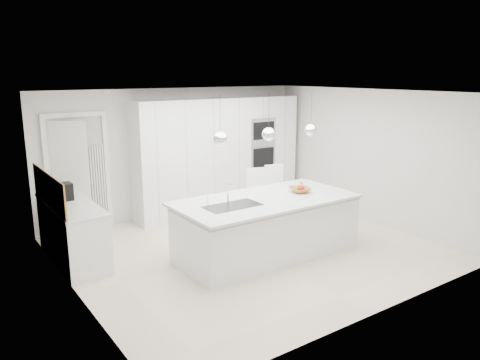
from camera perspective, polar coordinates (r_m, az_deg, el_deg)
floor at (r=7.63m, az=1.30°, el=-8.49°), size 5.50×5.50×0.00m
wall_back at (r=9.37m, az=-7.73°, el=3.39°), size 5.50×0.00×5.50m
wall_left at (r=6.11m, az=-19.98°, el=-2.49°), size 0.00×5.00×5.00m
ceiling at (r=7.11m, az=1.41°, el=10.61°), size 5.50×5.50×0.00m
tall_cabinets at (r=9.52m, az=-2.59°, el=3.04°), size 3.60×0.60×2.30m
oven_stack at (r=9.74m, az=2.87°, el=4.46°), size 0.62×0.04×1.05m
doorway_frame at (r=8.68m, az=-19.09°, el=0.51°), size 1.11×0.08×2.13m
hallway_door at (r=8.58m, az=-20.59°, el=0.11°), size 0.76×0.38×2.00m
radiator at (r=8.80m, az=-16.99°, el=-0.35°), size 0.32×0.04×1.40m
left_base_cabinets at (r=7.53m, az=-19.71°, el=-6.12°), size 0.60×1.80×0.86m
left_worktop at (r=7.40m, az=-19.98°, el=-2.82°), size 0.62×1.82×0.04m
oak_backsplash at (r=7.27m, az=-22.33°, el=-1.09°), size 0.02×1.80×0.50m
island_base at (r=7.32m, az=3.35°, el=-5.89°), size 2.80×1.20×0.86m
island_worktop at (r=7.22m, az=3.15°, el=-2.41°), size 2.84×1.40×0.04m
island_sink at (r=6.83m, az=-0.91°, el=-3.82°), size 0.84×0.44×0.18m
island_tap at (r=6.96m, az=-1.50°, el=-1.54°), size 0.02×0.02×0.30m
pendant_left at (r=6.49m, az=-2.41°, el=5.04°), size 0.20×0.20×0.20m
pendant_mid at (r=6.98m, az=3.51°, el=5.60°), size 0.20×0.20×0.20m
pendant_right at (r=7.53m, az=8.62°, el=6.02°), size 0.20×0.20×0.20m
fruit_bowl at (r=7.62m, az=7.33°, el=-1.20°), size 0.41×0.41×0.08m
espresso_machine at (r=7.59m, az=-20.39°, el=-1.29°), size 0.16×0.25×0.26m
bar_stool_left at (r=8.38m, az=2.46°, el=-2.49°), size 0.51×0.60×1.12m
bar_stool_right at (r=8.48m, az=4.75°, el=-2.18°), size 0.48×0.60×1.16m
apple_a at (r=7.62m, az=7.57°, el=-0.96°), size 0.09×0.09×0.09m
apple_b at (r=7.64m, az=7.35°, el=-0.98°), size 0.07×0.07×0.07m
apple_c at (r=7.62m, az=7.59°, el=-1.04°), size 0.07×0.07×0.07m
apple_extra_3 at (r=7.64m, az=7.23°, el=-0.92°), size 0.08×0.08×0.08m
banana_bunch at (r=7.58m, az=7.28°, el=-0.63°), size 0.25×0.18×0.23m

